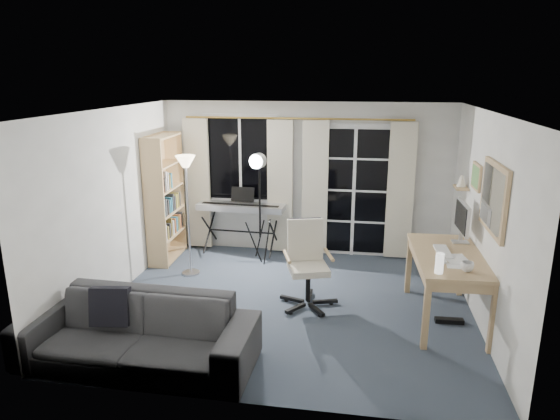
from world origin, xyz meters
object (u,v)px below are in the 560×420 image
object	(u,v)px
torchiere_lamp	(186,180)
office_chair	(306,255)
bookshelf	(163,202)
monitor	(462,219)
mug	(467,265)
keyboard_piano	(241,208)
desk	(448,263)
studio_light	(258,174)
sofa	(136,322)

from	to	relation	value
torchiere_lamp	office_chair	size ratio (longest dim) A/B	1.62
bookshelf	office_chair	world-z (taller)	bookshelf
torchiere_lamp	monitor	distance (m)	3.64
bookshelf	mug	bearing A→B (deg)	-26.01
keyboard_piano	desk	bearing A→B (deg)	-28.98
torchiere_lamp	monitor	bearing A→B (deg)	-6.19
keyboard_piano	studio_light	xyz separation A→B (m)	(0.35, -0.32, 0.62)
monitor	office_chair	bearing A→B (deg)	-174.26
keyboard_piano	office_chair	distance (m)	2.00
monitor	bookshelf	bearing A→B (deg)	165.20
office_chair	monitor	distance (m)	1.94
keyboard_piano	desk	world-z (taller)	keyboard_piano
studio_light	keyboard_piano	bearing A→B (deg)	151.62
bookshelf	keyboard_piano	bearing A→B (deg)	17.88
studio_light	desk	distance (m)	2.99
keyboard_piano	monitor	size ratio (longest dim) A/B	2.40
bookshelf	sofa	world-z (taller)	bookshelf
bookshelf	keyboard_piano	xyz separation A→B (m)	(1.13, 0.39, -0.16)
monitor	mug	xyz separation A→B (m)	(-0.10, -0.95, -0.24)
keyboard_piano	sofa	distance (m)	3.27
torchiere_lamp	sofa	bearing A→B (deg)	-83.62
torchiere_lamp	desk	size ratio (longest dim) A/B	1.12
office_chair	sofa	world-z (taller)	office_chair
office_chair	desk	xyz separation A→B (m)	(1.66, -0.19, 0.08)
office_chair	monitor	world-z (taller)	monitor
monitor	mug	distance (m)	0.98
office_chair	torchiere_lamp	bearing A→B (deg)	142.08
torchiere_lamp	mug	distance (m)	3.79
bookshelf	torchiere_lamp	world-z (taller)	bookshelf
keyboard_piano	sofa	xyz separation A→B (m)	(-0.28, -3.25, -0.30)
bookshelf	monitor	bearing A→B (deg)	-13.89
sofa	torchiere_lamp	bearing A→B (deg)	98.08
desk	monitor	distance (m)	0.64
torchiere_lamp	office_chair	xyz separation A→B (m)	(1.75, -0.65, -0.76)
bookshelf	sofa	distance (m)	3.01
studio_light	torchiere_lamp	bearing A→B (deg)	-130.94
sofa	bookshelf	bearing A→B (deg)	108.37
mug	office_chair	bearing A→B (deg)	158.62
office_chair	keyboard_piano	bearing A→B (deg)	109.96
mug	sofa	size ratio (longest dim) A/B	0.06
keyboard_piano	mug	xyz separation A→B (m)	(2.97, -2.28, 0.12)
studio_light	mug	bearing A→B (deg)	-22.72
studio_light	mug	distance (m)	3.32
studio_light	monitor	xyz separation A→B (m)	(2.72, -1.01, -0.27)
desk	office_chair	bearing A→B (deg)	171.23
keyboard_piano	office_chair	xyz separation A→B (m)	(1.22, -1.59, -0.13)
keyboard_piano	office_chair	size ratio (longest dim) A/B	1.31
office_chair	bookshelf	bearing A→B (deg)	135.54
mug	desk	bearing A→B (deg)	101.31
studio_light	sofa	size ratio (longest dim) A/B	0.74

